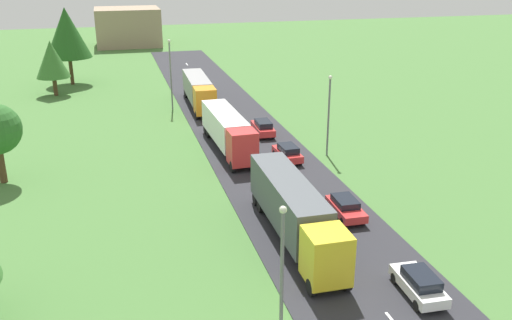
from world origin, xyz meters
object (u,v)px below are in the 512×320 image
at_px(truck_lead, 294,210).
at_px(tree_elm, 67,33).
at_px(car_second, 346,207).
at_px(lamppost_third, 171,71).
at_px(lamppost_lead, 282,270).
at_px(tree_oak, 52,59).
at_px(car_third, 288,153).
at_px(truck_second, 228,130).
at_px(distant_building, 128,27).
at_px(truck_third, 199,90).
at_px(car_lead, 419,284).
at_px(car_fourth, 263,127).
at_px(lamppost_second, 329,112).

xyz_separation_m(truck_lead, tree_elm, (-16.45, 53.92, 5.29)).
bearing_deg(car_second, lamppost_third, 104.49).
bearing_deg(lamppost_lead, truck_lead, 68.24).
height_order(car_second, tree_oak, tree_oak).
bearing_deg(lamppost_third, car_third, -68.99).
height_order(truck_second, car_third, truck_second).
bearing_deg(lamppost_third, distant_building, 92.74).
distance_m(car_second, distant_building, 88.70).
relative_size(truck_second, lamppost_lead, 1.74).
height_order(truck_third, tree_elm, tree_elm).
distance_m(car_lead, tree_oak, 60.13).
relative_size(tree_elm, distant_building, 0.85).
xyz_separation_m(truck_lead, truck_second, (-0.38, 19.00, -0.12)).
bearing_deg(car_third, car_lead, -89.01).
bearing_deg(truck_second, truck_lead, -88.85).
xyz_separation_m(truck_lead, lamppost_lead, (-4.00, -10.01, 1.99)).
distance_m(car_lead, distant_building, 99.02).
distance_m(car_lead, car_third, 22.62).
height_order(truck_second, truck_third, truck_second).
height_order(truck_second, car_second, truck_second).
height_order(lamppost_lead, distant_building, distant_building).
height_order(car_fourth, tree_oak, tree_oak).
height_order(truck_second, tree_oak, tree_oak).
xyz_separation_m(car_third, tree_oak, (-22.65, 32.78, 4.07)).
relative_size(car_second, lamppost_lead, 0.55).
height_order(truck_third, distant_building, distant_building).
height_order(truck_lead, car_second, truck_lead).
distance_m(car_fourth, lamppost_second, 9.40).
xyz_separation_m(truck_second, truck_third, (0.01, 17.43, -0.01)).
xyz_separation_m(truck_second, distant_building, (-6.06, 71.24, 1.73)).
bearing_deg(lamppost_lead, distant_building, 91.39).
bearing_deg(lamppost_third, car_fourth, -58.06).
height_order(truck_third, car_third, truck_third).
height_order(car_lead, lamppost_third, lamppost_third).
height_order(car_third, tree_elm, tree_elm).
height_order(car_third, lamppost_third, lamppost_third).
height_order(truck_lead, car_third, truck_lead).
bearing_deg(tree_elm, car_second, -67.63).
bearing_deg(distant_building, car_second, -82.72).
bearing_deg(car_fourth, lamppost_lead, -104.10).
height_order(truck_lead, distant_building, distant_building).
height_order(lamppost_second, tree_elm, tree_elm).
height_order(lamppost_third, tree_oak, lamppost_third).
height_order(car_lead, tree_oak, tree_oak).
bearing_deg(truck_lead, tree_elm, 106.96).
xyz_separation_m(car_second, car_fourth, (-0.57, 20.44, 0.09)).
bearing_deg(car_third, lamppost_lead, -108.69).
relative_size(truck_third, tree_elm, 1.22).
xyz_separation_m(car_lead, distant_building, (-11.13, 98.35, 3.01)).
relative_size(car_lead, car_second, 0.99).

